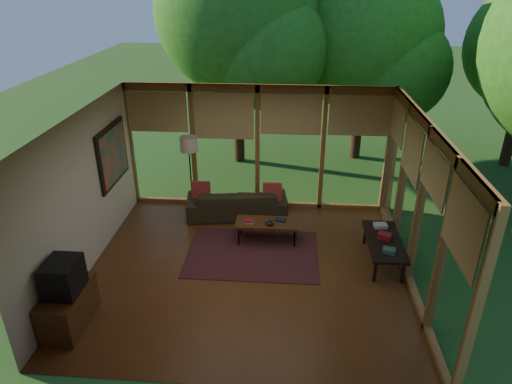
# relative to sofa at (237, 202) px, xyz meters

# --- Properties ---
(floor) EXTENTS (5.50, 5.50, 0.00)m
(floor) POSITION_rel_sofa_xyz_m (0.40, -2.00, -0.31)
(floor) COLOR brown
(floor) RESTS_ON ground
(ceiling) EXTENTS (5.50, 5.50, 0.00)m
(ceiling) POSITION_rel_sofa_xyz_m (0.40, -2.00, 2.39)
(ceiling) COLOR white
(ceiling) RESTS_ON ground
(wall_left) EXTENTS (0.04, 5.00, 2.70)m
(wall_left) POSITION_rel_sofa_xyz_m (-2.35, -2.00, 1.04)
(wall_left) COLOR beige
(wall_left) RESTS_ON ground
(wall_front) EXTENTS (5.50, 0.04, 2.70)m
(wall_front) POSITION_rel_sofa_xyz_m (0.40, -4.50, 1.04)
(wall_front) COLOR beige
(wall_front) RESTS_ON ground
(window_wall_back) EXTENTS (5.50, 0.12, 2.70)m
(window_wall_back) POSITION_rel_sofa_xyz_m (0.40, 0.50, 1.04)
(window_wall_back) COLOR #93612D
(window_wall_back) RESTS_ON ground
(window_wall_right) EXTENTS (0.12, 5.00, 2.70)m
(window_wall_right) POSITION_rel_sofa_xyz_m (3.15, -2.00, 1.04)
(window_wall_right) COLOR #93612D
(window_wall_right) RESTS_ON ground
(tree_nw) EXTENTS (4.03, 4.03, 5.88)m
(tree_nw) POSITION_rel_sofa_xyz_m (-0.29, 3.24, 3.55)
(tree_nw) COLOR #372114
(tree_nw) RESTS_ON ground
(tree_ne) EXTENTS (3.75, 3.75, 5.10)m
(tree_ne) POSITION_rel_sofa_xyz_m (2.92, 3.76, 2.91)
(tree_ne) COLOR #372114
(tree_ne) RESTS_ON ground
(rug) EXTENTS (2.41, 1.71, 0.01)m
(rug) POSITION_rel_sofa_xyz_m (0.46, -1.48, -0.30)
(rug) COLOR maroon
(rug) RESTS_ON floor
(sofa) EXTENTS (2.20, 1.10, 0.61)m
(sofa) POSITION_rel_sofa_xyz_m (0.00, 0.00, 0.00)
(sofa) COLOR #312C18
(sofa) RESTS_ON floor
(pillow_left) EXTENTS (0.38, 0.20, 0.40)m
(pillow_left) POSITION_rel_sofa_xyz_m (-0.75, -0.05, 0.26)
(pillow_left) COLOR maroon
(pillow_left) RESTS_ON sofa
(pillow_right) EXTENTS (0.39, 0.21, 0.41)m
(pillow_right) POSITION_rel_sofa_xyz_m (0.75, -0.05, 0.27)
(pillow_right) COLOR maroon
(pillow_right) RESTS_ON sofa
(ct_book_lower) EXTENTS (0.20, 0.16, 0.03)m
(ct_book_lower) POSITION_rel_sofa_xyz_m (0.35, -1.06, 0.13)
(ct_book_lower) COLOR #B9B3A8
(ct_book_lower) RESTS_ON coffee_table
(ct_book_upper) EXTENTS (0.18, 0.14, 0.03)m
(ct_book_upper) POSITION_rel_sofa_xyz_m (0.35, -1.06, 0.16)
(ct_book_upper) COLOR maroon
(ct_book_upper) RESTS_ON coffee_table
(ct_book_side) EXTENTS (0.23, 0.19, 0.03)m
(ct_book_side) POSITION_rel_sofa_xyz_m (0.95, -0.93, 0.13)
(ct_book_side) COLOR black
(ct_book_side) RESTS_ON coffee_table
(ct_bowl) EXTENTS (0.16, 0.16, 0.07)m
(ct_bowl) POSITION_rel_sofa_xyz_m (0.75, -1.11, 0.15)
(ct_bowl) COLOR black
(ct_bowl) RESTS_ON coffee_table
(media_cabinet) EXTENTS (0.50, 1.00, 0.60)m
(media_cabinet) POSITION_rel_sofa_xyz_m (-2.07, -3.54, -0.01)
(media_cabinet) COLOR #553017
(media_cabinet) RESTS_ON floor
(television) EXTENTS (0.45, 0.55, 0.50)m
(television) POSITION_rel_sofa_xyz_m (-2.05, -3.54, 0.54)
(television) COLOR black
(television) RESTS_ON media_cabinet
(console_book_a) EXTENTS (0.24, 0.20, 0.07)m
(console_book_a) POSITION_rel_sofa_xyz_m (2.80, -1.95, 0.19)
(console_book_a) COLOR #386258
(console_book_a) RESTS_ON side_console
(console_book_b) EXTENTS (0.27, 0.24, 0.10)m
(console_book_b) POSITION_rel_sofa_xyz_m (2.80, -1.50, 0.20)
(console_book_b) COLOR maroon
(console_book_b) RESTS_ON side_console
(console_book_c) EXTENTS (0.26, 0.20, 0.07)m
(console_book_c) POSITION_rel_sofa_xyz_m (2.80, -1.10, 0.18)
(console_book_c) COLOR #B9B3A8
(console_book_c) RESTS_ON side_console
(floor_lamp) EXTENTS (0.36, 0.36, 1.65)m
(floor_lamp) POSITION_rel_sofa_xyz_m (-1.01, 0.23, 1.10)
(floor_lamp) COLOR black
(floor_lamp) RESTS_ON floor
(coffee_table) EXTENTS (1.20, 0.50, 0.43)m
(coffee_table) POSITION_rel_sofa_xyz_m (0.70, -1.01, 0.08)
(coffee_table) COLOR #553017
(coffee_table) RESTS_ON floor
(side_console) EXTENTS (0.60, 1.40, 0.46)m
(side_console) POSITION_rel_sofa_xyz_m (2.80, -1.55, 0.10)
(side_console) COLOR black
(side_console) RESTS_ON floor
(wall_painting) EXTENTS (0.06, 1.35, 1.15)m
(wall_painting) POSITION_rel_sofa_xyz_m (-2.31, -0.60, 1.24)
(wall_painting) COLOR black
(wall_painting) RESTS_ON wall_left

